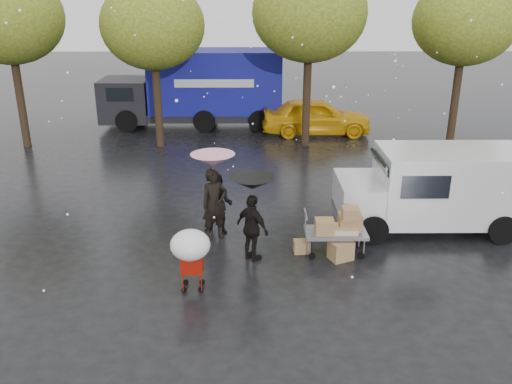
{
  "coord_description": "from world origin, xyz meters",
  "views": [
    {
      "loc": [
        0.31,
        -11.68,
        6.18
      ],
      "look_at": [
        0.4,
        1.0,
        1.36
      ],
      "focal_mm": 38.0,
      "sensor_mm": 36.0,
      "label": 1
    }
  ],
  "objects_px": {
    "vendor_cart": "(340,226)",
    "white_van": "(436,188)",
    "yellow_taxi": "(316,116)",
    "shopping_cart": "(191,248)",
    "blue_truck": "(198,88)",
    "person_pink": "(214,204)",
    "person_black": "(252,228)"
  },
  "relations": [
    {
      "from": "person_black",
      "to": "shopping_cart",
      "type": "height_order",
      "value": "person_black"
    },
    {
      "from": "shopping_cart",
      "to": "yellow_taxi",
      "type": "bearing_deg",
      "value": 72.8
    },
    {
      "from": "shopping_cart",
      "to": "person_pink",
      "type": "bearing_deg",
      "value": 83.44
    },
    {
      "from": "vendor_cart",
      "to": "blue_truck",
      "type": "bearing_deg",
      "value": 109.34
    },
    {
      "from": "person_pink",
      "to": "vendor_cart",
      "type": "xyz_separation_m",
      "value": [
        3.1,
        -0.9,
        -0.22
      ]
    },
    {
      "from": "person_black",
      "to": "vendor_cart",
      "type": "distance_m",
      "value": 2.15
    },
    {
      "from": "person_black",
      "to": "white_van",
      "type": "relative_size",
      "value": 0.34
    },
    {
      "from": "vendor_cart",
      "to": "yellow_taxi",
      "type": "height_order",
      "value": "yellow_taxi"
    },
    {
      "from": "person_black",
      "to": "vendor_cart",
      "type": "relative_size",
      "value": 1.09
    },
    {
      "from": "shopping_cart",
      "to": "yellow_taxi",
      "type": "relative_size",
      "value": 0.31
    },
    {
      "from": "shopping_cart",
      "to": "yellow_taxi",
      "type": "xyz_separation_m",
      "value": [
        4.14,
        13.38,
        -0.25
      ]
    },
    {
      "from": "person_pink",
      "to": "vendor_cart",
      "type": "distance_m",
      "value": 3.24
    },
    {
      "from": "shopping_cart",
      "to": "vendor_cart",
      "type": "bearing_deg",
      "value": 27.99
    },
    {
      "from": "blue_truck",
      "to": "yellow_taxi",
      "type": "xyz_separation_m",
      "value": [
        5.35,
        -1.62,
        -0.94
      ]
    },
    {
      "from": "blue_truck",
      "to": "person_pink",
      "type": "bearing_deg",
      "value": -82.93
    },
    {
      "from": "yellow_taxi",
      "to": "white_van",
      "type": "bearing_deg",
      "value": -168.89
    },
    {
      "from": "white_van",
      "to": "person_black",
      "type": "bearing_deg",
      "value": -159.64
    },
    {
      "from": "shopping_cart",
      "to": "blue_truck",
      "type": "bearing_deg",
      "value": 94.61
    },
    {
      "from": "shopping_cart",
      "to": "blue_truck",
      "type": "xyz_separation_m",
      "value": [
        -1.21,
        15.0,
        0.69
      ]
    },
    {
      "from": "person_black",
      "to": "blue_truck",
      "type": "xyz_separation_m",
      "value": [
        -2.51,
        13.5,
        0.93
      ]
    },
    {
      "from": "vendor_cart",
      "to": "white_van",
      "type": "bearing_deg",
      "value": 28.45
    },
    {
      "from": "person_black",
      "to": "vendor_cart",
      "type": "bearing_deg",
      "value": -127.37
    },
    {
      "from": "white_van",
      "to": "blue_truck",
      "type": "height_order",
      "value": "blue_truck"
    },
    {
      "from": "person_pink",
      "to": "blue_truck",
      "type": "bearing_deg",
      "value": 67.01
    },
    {
      "from": "person_pink",
      "to": "yellow_taxi",
      "type": "xyz_separation_m",
      "value": [
        3.83,
        10.67,
        -0.13
      ]
    },
    {
      "from": "person_black",
      "to": "blue_truck",
      "type": "relative_size",
      "value": 0.2
    },
    {
      "from": "person_black",
      "to": "shopping_cart",
      "type": "xyz_separation_m",
      "value": [
        -1.29,
        -1.5,
        0.23
      ]
    },
    {
      "from": "vendor_cart",
      "to": "white_van",
      "type": "relative_size",
      "value": 0.31
    },
    {
      "from": "shopping_cart",
      "to": "white_van",
      "type": "height_order",
      "value": "white_van"
    },
    {
      "from": "vendor_cart",
      "to": "white_van",
      "type": "xyz_separation_m",
      "value": [
        2.78,
        1.5,
        0.43
      ]
    },
    {
      "from": "vendor_cart",
      "to": "yellow_taxi",
      "type": "distance_m",
      "value": 11.59
    },
    {
      "from": "person_pink",
      "to": "shopping_cart",
      "type": "xyz_separation_m",
      "value": [
        -0.31,
        -2.72,
        0.12
      ]
    }
  ]
}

